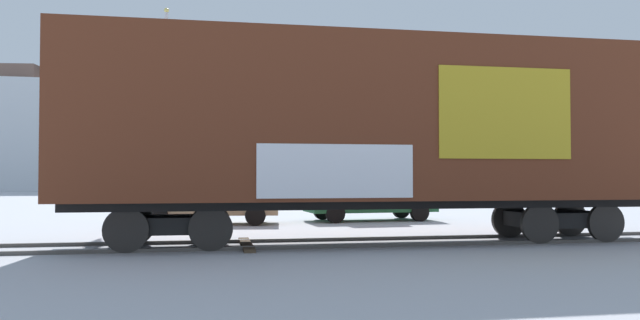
{
  "coord_description": "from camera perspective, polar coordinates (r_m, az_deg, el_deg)",
  "views": [
    {
      "loc": [
        -2.67,
        -13.4,
        1.56
      ],
      "look_at": [
        0.53,
        2.17,
        1.99
      ],
      "focal_mm": 33.77,
      "sensor_mm": 36.0,
      "label": 1
    }
  ],
  "objects": [
    {
      "name": "parked_car_green",
      "position": [
        21.22,
        4.65,
        -3.52
      ],
      "size": [
        4.53,
        2.07,
        1.65
      ],
      "color": "#1E5933",
      "rests_on": "ground_plane"
    },
    {
      "name": "hillside",
      "position": [
        84.35,
        -9.86,
        1.43
      ],
      "size": [
        110.04,
        36.62,
        16.46
      ],
      "color": "silver",
      "rests_on": "ground_plane"
    },
    {
      "name": "track",
      "position": [
        14.07,
        5.06,
        -7.74
      ],
      "size": [
        60.02,
        3.65,
        0.08
      ],
      "color": "#4C4742",
      "rests_on": "ground_plane"
    },
    {
      "name": "ground_plane",
      "position": [
        13.75,
        -0.34,
        -8.05
      ],
      "size": [
        260.0,
        260.0,
        0.0
      ],
      "primitive_type": "plane",
      "color": "#B2B5BC"
    },
    {
      "name": "flagpole",
      "position": [
        23.13,
        -14.51,
        7.52
      ],
      "size": [
        0.39,
        1.72,
        7.69
      ],
      "color": "silver",
      "rests_on": "ground_plane"
    },
    {
      "name": "parked_car_tan",
      "position": [
        19.96,
        -10.48,
        -3.64
      ],
      "size": [
        4.62,
        2.35,
        1.64
      ],
      "color": "#9E8966",
      "rests_on": "ground_plane"
    },
    {
      "name": "freight_car",
      "position": [
        14.05,
        5.19,
        3.33
      ],
      "size": [
        13.89,
        3.32,
        4.87
      ],
      "color": "#5B2B19",
      "rests_on": "ground_plane"
    }
  ]
}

